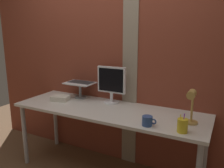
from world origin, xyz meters
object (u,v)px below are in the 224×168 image
at_px(laptop, 83,78).
at_px(desk_lamp, 191,103).
at_px(monitor, 111,82).
at_px(coffee_mug, 147,121).
at_px(pen_cup, 182,126).

distance_m(laptop, desk_lamp, 1.39).
xyz_separation_m(monitor, desk_lamp, (0.92, -0.27, -0.04)).
xyz_separation_m(monitor, coffee_mug, (0.59, -0.45, -0.20)).
xyz_separation_m(laptop, desk_lamp, (1.35, -0.33, -0.03)).
relative_size(laptop, desk_lamp, 1.07).
relative_size(laptop, pen_cup, 2.15).
distance_m(laptop, pen_cup, 1.42).
height_order(desk_lamp, pen_cup, desk_lamp).
height_order(monitor, coffee_mug, monitor).
relative_size(pen_cup, coffee_mug, 1.27).
bearing_deg(laptop, pen_cup, -21.10).
xyz_separation_m(monitor, laptop, (-0.43, 0.06, -0.01)).
bearing_deg(monitor, pen_cup, -26.72).
xyz_separation_m(pen_cup, coffee_mug, (-0.30, 0.00, -0.01)).
bearing_deg(pen_cup, laptop, 158.90).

